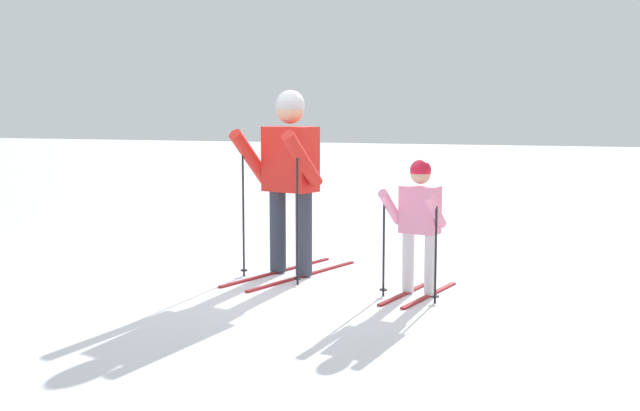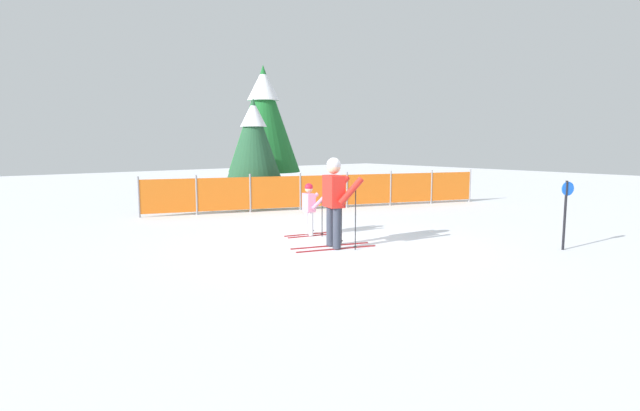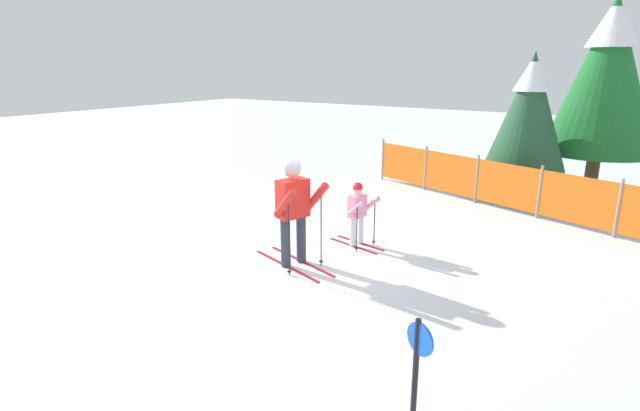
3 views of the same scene
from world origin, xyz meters
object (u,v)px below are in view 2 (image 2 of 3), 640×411
(conifer_near, at_px, (254,140))
(trail_marker, at_px, (566,207))
(skier_child, at_px, (310,205))
(safety_fence, at_px, (324,191))
(conifer_far, at_px, (264,117))
(skier_adult, at_px, (335,194))

(conifer_near, distance_m, trail_marker, 9.99)
(trail_marker, bearing_deg, skier_child, 124.15)
(safety_fence, xyz_separation_m, conifer_far, (-0.06, 3.48, 2.50))
(safety_fence, height_order, trail_marker, trail_marker)
(skier_adult, relative_size, safety_fence, 0.17)
(skier_child, height_order, trail_marker, trail_marker)
(skier_adult, height_order, conifer_far, conifer_far)
(skier_child, distance_m, conifer_near, 5.83)
(skier_adult, relative_size, trail_marker, 1.32)
(skier_adult, height_order, conifer_near, conifer_near)
(safety_fence, height_order, conifer_near, conifer_near)
(skier_child, bearing_deg, safety_fence, 58.82)
(safety_fence, bearing_deg, trail_marker, -91.72)
(safety_fence, bearing_deg, conifer_far, 91.01)
(trail_marker, bearing_deg, safety_fence, 88.28)
(skier_adult, relative_size, skier_child, 1.52)
(skier_child, xyz_separation_m, trail_marker, (3.03, -4.47, 0.15))
(skier_adult, bearing_deg, safety_fence, 69.55)
(skier_adult, bearing_deg, trail_marker, -24.52)
(skier_child, bearing_deg, skier_adult, -95.15)
(skier_adult, xyz_separation_m, skier_child, (0.44, 1.41, -0.39))
(skier_adult, distance_m, conifer_far, 9.33)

